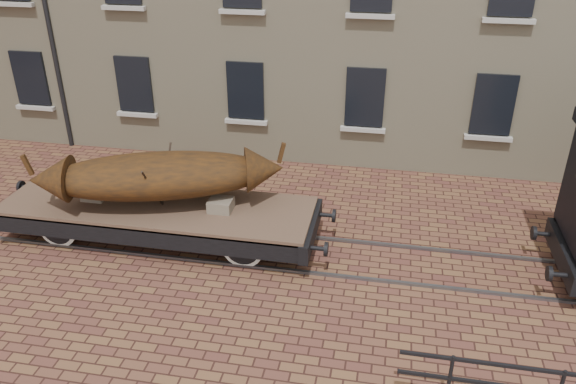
# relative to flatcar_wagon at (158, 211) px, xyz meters

# --- Properties ---
(ground) EXTENTS (90.00, 90.00, 0.00)m
(ground) POSITION_rel_flatcar_wagon_xyz_m (3.35, -0.00, -0.76)
(ground) COLOR brown
(rail_track) EXTENTS (30.00, 1.52, 0.06)m
(rail_track) POSITION_rel_flatcar_wagon_xyz_m (3.35, -0.00, -0.73)
(rail_track) COLOR #59595E
(rail_track) RESTS_ON ground
(flatcar_wagon) EXTENTS (8.11, 2.20, 1.22)m
(flatcar_wagon) POSITION_rel_flatcar_wagon_xyz_m (0.00, 0.00, 0.00)
(flatcar_wagon) COLOR brown
(flatcar_wagon) RESTS_ON ground
(iron_boat) EXTENTS (5.61, 2.98, 1.40)m
(iron_boat) POSITION_rel_flatcar_wagon_xyz_m (0.13, 0.00, 0.94)
(iron_boat) COLOR #4D2A0D
(iron_boat) RESTS_ON flatcar_wagon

